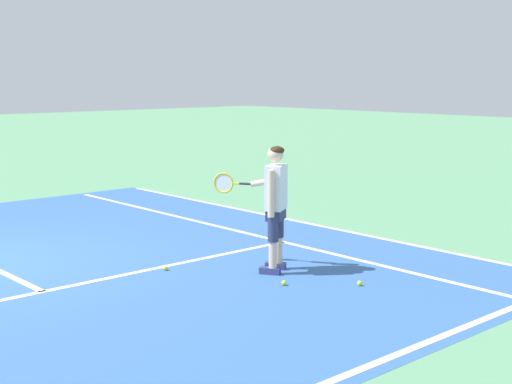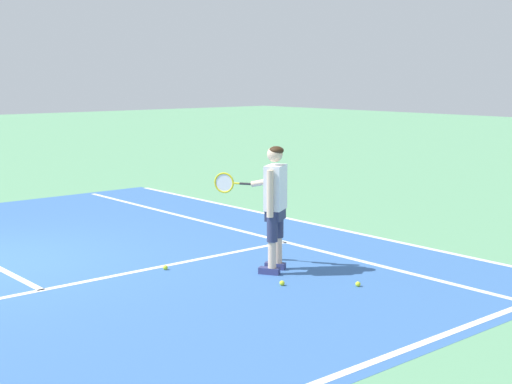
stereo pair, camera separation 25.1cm
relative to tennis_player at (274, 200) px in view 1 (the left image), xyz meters
name	(u,v)px [view 1 (the left image)]	position (x,y,z in m)	size (l,w,h in m)	color
court_inner_surface	(5,274)	(-2.78, 2.30, -0.99)	(10.98, 10.99, 0.00)	#3866A8
line_service	(43,292)	(-2.78, 1.20, -0.99)	(8.23, 0.10, 0.01)	white
line_singles_right	(238,231)	(1.33, 2.30, -0.99)	(0.10, 10.59, 0.01)	white
line_doubles_right	(295,221)	(2.71, 2.30, -0.99)	(0.10, 10.59, 0.01)	white
tennis_player	(274,200)	(0.00, 0.00, 0.00)	(0.55, 1.22, 1.71)	navy
tennis_ball_near_feet	(284,283)	(-0.37, -0.58, -0.96)	(0.07, 0.07, 0.07)	#CCE02D
tennis_ball_by_baseline	(166,268)	(-1.07, 1.02, -0.96)	(0.07, 0.07, 0.07)	#CCE02D
tennis_ball_mid_court	(360,283)	(0.33, -1.24, -0.96)	(0.07, 0.07, 0.07)	#CCE02D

